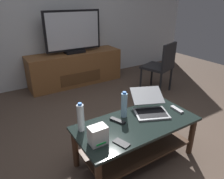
% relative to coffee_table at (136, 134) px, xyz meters
% --- Properties ---
extents(ground_plane, '(7.68, 7.68, 0.00)m').
position_rel_coffee_table_xyz_m(ground_plane, '(0.05, 0.12, -0.30)').
color(ground_plane, '#4C3D33').
extents(back_wall, '(6.40, 0.12, 2.80)m').
position_rel_coffee_table_xyz_m(back_wall, '(0.05, 2.61, 1.10)').
color(back_wall, silver).
rests_on(back_wall, ground).
extents(coffee_table, '(1.20, 0.57, 0.44)m').
position_rel_coffee_table_xyz_m(coffee_table, '(0.00, 0.00, 0.00)').
color(coffee_table, black).
rests_on(coffee_table, ground).
extents(media_cabinet, '(1.75, 0.50, 0.61)m').
position_rel_coffee_table_xyz_m(media_cabinet, '(0.33, 2.29, -0.00)').
color(media_cabinet, brown).
rests_on(media_cabinet, ground).
extents(television, '(1.04, 0.20, 0.75)m').
position_rel_coffee_table_xyz_m(television, '(0.33, 2.26, 0.66)').
color(television, black).
rests_on(television, media_cabinet).
extents(dining_chair, '(0.55, 0.55, 0.88)m').
position_rel_coffee_table_xyz_m(dining_chair, '(1.40, 1.11, 0.19)').
color(dining_chair, black).
rests_on(dining_chair, ground).
extents(laptop, '(0.47, 0.52, 0.19)m').
position_rel_coffee_table_xyz_m(laptop, '(0.25, 0.10, 0.20)').
color(laptop, gray).
rests_on(laptop, coffee_table).
extents(router_box, '(0.15, 0.11, 0.16)m').
position_rel_coffee_table_xyz_m(router_box, '(-0.46, -0.08, 0.22)').
color(router_box, white).
rests_on(router_box, coffee_table).
extents(water_bottle_near, '(0.06, 0.06, 0.27)m').
position_rel_coffee_table_xyz_m(water_bottle_near, '(-0.50, 0.17, 0.27)').
color(water_bottle_near, silver).
rests_on(water_bottle_near, coffee_table).
extents(water_bottle_far, '(0.06, 0.06, 0.27)m').
position_rel_coffee_table_xyz_m(water_bottle_far, '(-0.04, 0.16, 0.27)').
color(water_bottle_far, '#99C6E5').
rests_on(water_bottle_far, coffee_table).
extents(cell_phone, '(0.11, 0.15, 0.01)m').
position_rel_coffee_table_xyz_m(cell_phone, '(-0.31, -0.18, 0.14)').
color(cell_phone, black).
rests_on(cell_phone, coffee_table).
extents(tv_remote, '(0.06, 0.16, 0.02)m').
position_rel_coffee_table_xyz_m(tv_remote, '(0.51, -0.04, 0.15)').
color(tv_remote, '#99999E').
rests_on(tv_remote, coffee_table).
extents(soundbar_remote, '(0.10, 0.17, 0.02)m').
position_rel_coffee_table_xyz_m(soundbar_remote, '(-0.15, 0.11, 0.15)').
color(soundbar_remote, black).
rests_on(soundbar_remote, coffee_table).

